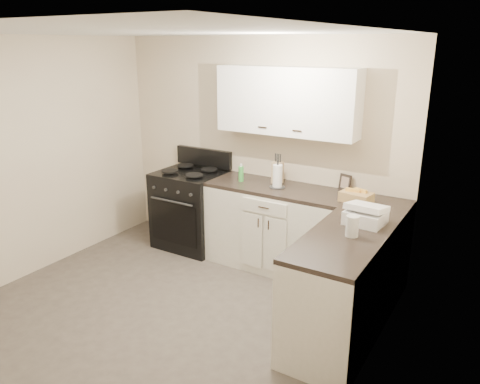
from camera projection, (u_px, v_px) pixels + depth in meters
The scene contains 20 objects.
floor at pixel (161, 318), 4.31m from camera, with size 3.60×3.60×0.00m, color #473F38.
ceiling at pixel (144, 32), 3.55m from camera, with size 3.60×3.60×0.00m, color white.
wall_back at pixel (258, 149), 5.40m from camera, with size 3.60×3.60×0.00m, color beige.
wall_right at pixel (363, 231), 3.04m from camera, with size 3.60×3.60×0.00m, color beige.
wall_left at pixel (20, 162), 4.83m from camera, with size 3.60×3.60×0.00m, color beige.
base_cabinets_back at pixel (277, 229), 5.18m from camera, with size 1.55×0.60×0.90m, color silver.
base_cabinets_right at pixel (352, 277), 4.12m from camera, with size 0.60×1.90×0.90m, color silver.
countertop_back at pixel (278, 189), 5.04m from camera, with size 1.55×0.60×0.04m, color black.
countertop_right at pixel (356, 228), 3.98m from camera, with size 0.60×1.90×0.04m, color black.
upper_cabinets at pixel (287, 101), 4.88m from camera, with size 1.55×0.30×0.70m, color white.
stove at pixel (191, 210), 5.74m from camera, with size 0.79×0.68×0.96m, color black.
knife_block at pixel (278, 172), 5.14m from camera, with size 0.11×0.10×0.24m, color tan.
paper_towel at pixel (278, 176), 4.98m from camera, with size 0.10×0.10×0.25m, color white.
soap_bottle at pixel (241, 174), 5.21m from camera, with size 0.06×0.06×0.17m, color green.
picture_frame at pixel (345, 182), 4.90m from camera, with size 0.14×0.02×0.17m, color black.
wicker_basket at pixel (356, 197), 4.54m from camera, with size 0.29×0.20×0.10m, color tan.
countertop_grill at pixel (365, 217), 4.00m from camera, with size 0.31×0.29×0.11m, color white.
glass_jar at pixel (352, 226), 3.73m from camera, with size 0.10×0.10×0.17m, color silver.
oven_mitt_near at pixel (293, 286), 3.82m from camera, with size 0.02×0.14×0.24m, color black.
oven_mitt_far at pixel (303, 279), 3.99m from camera, with size 0.02×0.16×0.28m, color black.
Camera 1 is at (2.58, -2.82, 2.42)m, focal length 35.00 mm.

